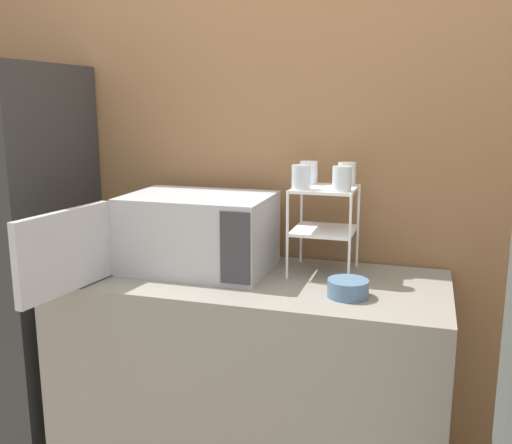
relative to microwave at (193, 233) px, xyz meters
name	(u,v)px	position (x,y,z in m)	size (l,w,h in m)	color
wall_back	(275,168)	(0.24, 0.33, 0.23)	(8.00, 0.06, 2.60)	olive
counter	(250,389)	(0.24, -0.03, -0.61)	(1.47, 0.63, 0.93)	gray
microwave	(193,233)	(0.00, 0.00, 0.00)	(0.65, 0.82, 0.30)	#ADADB2
dish_rack	(324,212)	(0.50, 0.11, 0.09)	(0.24, 0.25, 0.33)	white
glass_front_left	(301,177)	(0.42, 0.04, 0.23)	(0.07, 0.07, 0.09)	silver
glass_back_right	(347,174)	(0.57, 0.18, 0.23)	(0.07, 0.07, 0.09)	silver
glass_front_right	(342,179)	(0.57, 0.04, 0.23)	(0.07, 0.07, 0.09)	silver
glass_back_left	(309,172)	(0.42, 0.19, 0.23)	(0.07, 0.07, 0.09)	silver
bowl	(348,289)	(0.63, -0.14, -0.12)	(0.14, 0.14, 0.06)	slate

